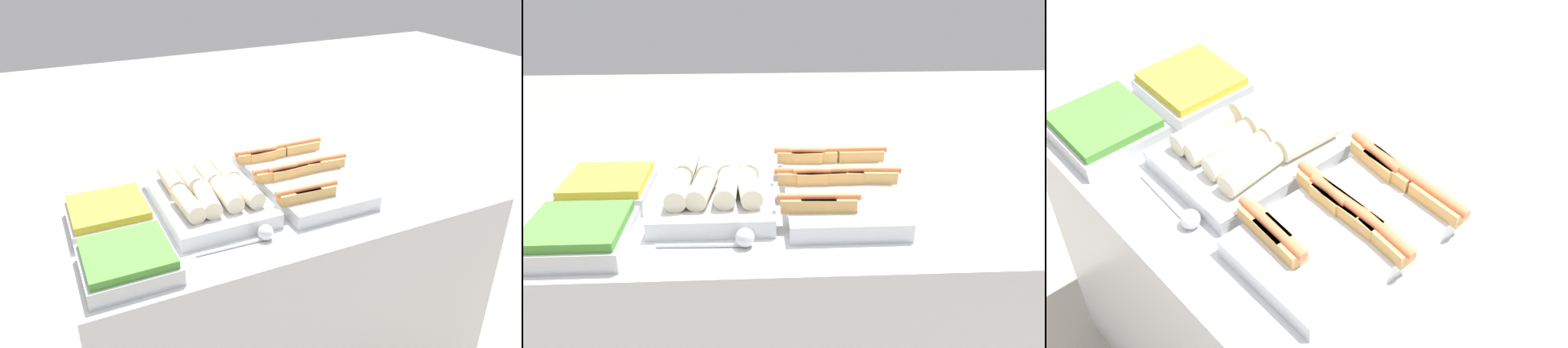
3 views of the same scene
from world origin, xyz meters
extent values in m
cube|color=silver|center=(0.00, 0.00, 0.44)|extent=(1.45, 0.81, 0.88)
cube|color=silver|center=(0.10, 0.00, 0.90)|extent=(0.31, 0.54, 0.05)
cube|color=tan|center=(0.20, 0.00, 0.94)|extent=(0.15, 0.05, 0.04)
cylinder|color=#D66B42|center=(0.20, 0.00, 0.96)|extent=(0.17, 0.03, 0.02)
cube|color=tan|center=(0.01, 0.17, 0.94)|extent=(0.15, 0.06, 0.04)
cylinder|color=#D66B42|center=(0.01, 0.17, 0.96)|extent=(0.17, 0.04, 0.02)
cube|color=tan|center=(0.00, 0.00, 0.94)|extent=(0.15, 0.05, 0.04)
cylinder|color=#D66B42|center=(0.00, 0.00, 0.96)|extent=(0.17, 0.03, 0.02)
cube|color=tan|center=(0.20, 0.17, 0.94)|extent=(0.15, 0.04, 0.04)
cylinder|color=#D66B42|center=(0.20, 0.17, 0.96)|extent=(0.17, 0.02, 0.02)
cube|color=tan|center=(0.05, 0.17, 0.94)|extent=(0.15, 0.05, 0.04)
cylinder|color=#D66B42|center=(0.05, 0.17, 0.96)|extent=(0.17, 0.02, 0.02)
cube|color=tan|center=(0.05, 0.00, 0.94)|extent=(0.15, 0.05, 0.04)
cylinder|color=#D66B42|center=(0.05, 0.00, 0.96)|extent=(0.17, 0.03, 0.02)
cube|color=tan|center=(0.05, -0.18, 0.94)|extent=(0.15, 0.05, 0.04)
cylinder|color=#D66B42|center=(0.05, -0.18, 0.96)|extent=(0.17, 0.03, 0.02)
cube|color=tan|center=(0.00, -0.17, 0.94)|extent=(0.15, 0.05, 0.04)
cylinder|color=#D66B42|center=(0.00, -0.17, 0.96)|extent=(0.17, 0.03, 0.02)
cube|color=tan|center=(0.11, 0.00, 0.94)|extent=(0.15, 0.05, 0.04)
cylinder|color=#D66B42|center=(0.11, 0.00, 0.96)|extent=(0.17, 0.02, 0.02)
cube|color=silver|center=(-0.25, 0.00, 0.90)|extent=(0.33, 0.47, 0.05)
cylinder|color=beige|center=(-0.28, 0.09, 0.96)|extent=(0.06, 0.17, 0.06)
cylinder|color=beige|center=(-0.15, -0.09, 0.96)|extent=(0.08, 0.17, 0.06)
cylinder|color=beige|center=(-0.15, 0.09, 0.96)|extent=(0.07, 0.17, 0.06)
cylinder|color=beige|center=(-0.22, 0.09, 0.96)|extent=(0.06, 0.17, 0.06)
cylinder|color=beige|center=(-0.28, -0.09, 0.96)|extent=(0.08, 0.17, 0.06)
cylinder|color=beige|center=(-0.35, -0.09, 0.96)|extent=(0.06, 0.17, 0.06)
cylinder|color=beige|center=(-0.35, 0.09, 0.96)|extent=(0.06, 0.17, 0.06)
cylinder|color=beige|center=(-0.22, -0.09, 0.96)|extent=(0.06, 0.17, 0.06)
cube|color=silver|center=(-0.57, -0.25, 0.90)|extent=(0.25, 0.24, 0.05)
cube|color=#4C9338|center=(-0.57, -0.25, 0.94)|extent=(0.23, 0.22, 0.02)
cube|color=silver|center=(-0.57, 0.03, 0.90)|extent=(0.25, 0.24, 0.05)
cube|color=gold|center=(-0.57, 0.03, 0.94)|extent=(0.23, 0.22, 0.02)
cylinder|color=silver|center=(-0.27, -0.27, 0.88)|extent=(0.22, 0.02, 0.01)
sphere|color=silver|center=(-0.16, -0.27, 0.90)|extent=(0.05, 0.05, 0.05)
cylinder|color=silver|center=(-0.27, 0.27, 0.88)|extent=(0.21, 0.02, 0.01)
sphere|color=silver|center=(-0.17, 0.27, 0.90)|extent=(0.05, 0.05, 0.05)
camera|label=1|loc=(-0.73, -1.43, 1.72)|focal=35.00mm
camera|label=2|loc=(-0.12, -1.36, 1.53)|focal=35.00mm
camera|label=3|loc=(0.88, -0.82, 2.13)|focal=50.00mm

